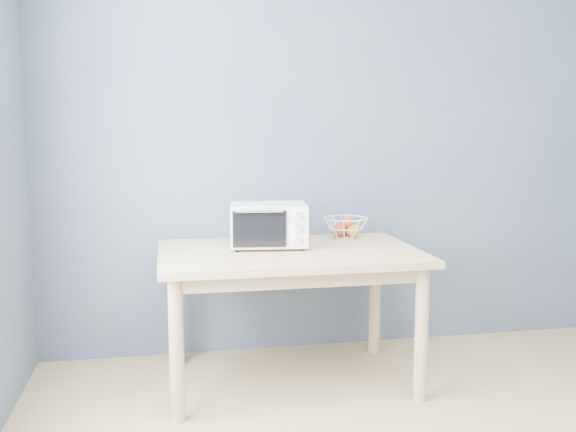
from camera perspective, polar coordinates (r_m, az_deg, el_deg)
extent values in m
cube|color=slate|center=(4.12, 6.34, 6.32)|extent=(4.00, 0.01, 2.60)
cube|color=tan|center=(3.49, 0.10, -3.34)|extent=(1.40, 0.90, 0.04)
cylinder|color=tan|center=(3.17, -9.88, -11.67)|extent=(0.07, 0.07, 0.71)
cylinder|color=tan|center=(3.41, 11.77, -10.26)|extent=(0.07, 0.07, 0.71)
cylinder|color=tan|center=(3.87, -10.11, -8.04)|extent=(0.07, 0.07, 0.71)
cylinder|color=tan|center=(4.08, 7.73, -7.17)|extent=(0.07, 0.07, 0.71)
cube|color=white|center=(3.53, -1.75, -0.75)|extent=(0.44, 0.32, 0.23)
cube|color=black|center=(3.52, -2.65, -0.80)|extent=(0.29, 0.27, 0.18)
cube|color=black|center=(3.38, -2.55, -1.16)|extent=(0.28, 0.04, 0.19)
cylinder|color=silver|center=(3.35, -2.55, 0.39)|extent=(0.25, 0.04, 0.01)
cube|color=white|center=(3.40, 0.86, -1.06)|extent=(0.11, 0.02, 0.21)
cylinder|color=black|center=(3.44, -4.57, -3.07)|extent=(0.02, 0.02, 0.01)
cylinder|color=black|center=(3.46, 1.27, -2.98)|extent=(0.02, 0.02, 0.01)
cylinder|color=black|center=(3.65, -4.59, -2.43)|extent=(0.02, 0.02, 0.01)
cylinder|color=black|center=(3.67, 0.91, -2.36)|extent=(0.02, 0.02, 0.01)
cylinder|color=silver|center=(3.38, 0.88, 0.00)|extent=(0.04, 0.02, 0.04)
cylinder|color=silver|center=(3.39, 0.88, -1.09)|extent=(0.04, 0.02, 0.04)
cylinder|color=silver|center=(3.40, 0.88, -2.16)|extent=(0.04, 0.02, 0.04)
torus|color=silver|center=(3.84, 5.16, -0.19)|extent=(0.35, 0.35, 0.01)
torus|color=silver|center=(3.85, 5.15, -1.04)|extent=(0.27, 0.27, 0.01)
torus|color=silver|center=(3.86, 5.14, -1.88)|extent=(0.16, 0.16, 0.01)
sphere|color=red|center=(3.86, 4.58, -1.26)|extent=(0.08, 0.08, 0.08)
sphere|color=orange|center=(3.85, 5.82, -1.32)|extent=(0.08, 0.08, 0.08)
sphere|color=#E78B5A|center=(3.91, 5.00, -1.19)|extent=(0.08, 0.08, 0.08)
sphere|color=red|center=(3.85, 5.32, -0.51)|extent=(0.08, 0.08, 0.08)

